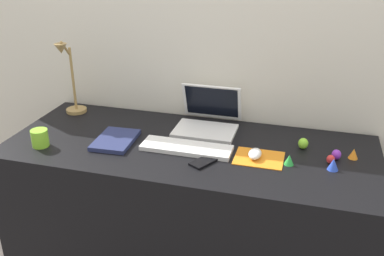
{
  "coord_description": "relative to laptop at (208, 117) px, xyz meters",
  "views": [
    {
      "loc": [
        0.5,
        -1.72,
        1.63
      ],
      "look_at": [
        0.01,
        0.0,
        0.83
      ],
      "focal_mm": 40.71,
      "sensor_mm": 36.0,
      "label": 1
    }
  ],
  "objects": [
    {
      "name": "desk_lamp",
      "position": [
        -0.74,
        -0.03,
        0.14
      ],
      "size": [
        0.11,
        0.16,
        0.41
      ],
      "color": "#A5844C",
      "rests_on": "desk"
    },
    {
      "name": "toy_figurine_blue",
      "position": [
        0.6,
        -0.28,
        -0.03
      ],
      "size": [
        0.05,
        0.05,
        0.05
      ],
      "primitive_type": "cone",
      "color": "blue",
      "rests_on": "desk"
    },
    {
      "name": "cell_phone",
      "position": [
        0.07,
        -0.37,
        -0.05
      ],
      "size": [
        0.12,
        0.14,
        0.01
      ],
      "primitive_type": "cube",
      "rotation": [
        0.0,
        0.0,
        -0.5
      ],
      "color": "black",
      "rests_on": "desk"
    },
    {
      "name": "toy_figurine_green",
      "position": [
        0.42,
        -0.29,
        -0.03
      ],
      "size": [
        0.04,
        0.04,
        0.05
      ],
      "primitive_type": "cone",
      "color": "green",
      "rests_on": "desk"
    },
    {
      "name": "back_wall",
      "position": [
        -0.03,
        0.16,
        0.01
      ],
      "size": [
        2.9,
        0.05,
        1.6
      ],
      "primitive_type": "cube",
      "color": "silver",
      "rests_on": "ground_plane"
    },
    {
      "name": "keyboard",
      "position": [
        -0.04,
        -0.27,
        -0.04
      ],
      "size": [
        0.41,
        0.13,
        0.02
      ],
      "primitive_type": "cube",
      "color": "white",
      "rests_on": "desk"
    },
    {
      "name": "mouse",
      "position": [
        0.28,
        -0.27,
        -0.03
      ],
      "size": [
        0.06,
        0.1,
        0.03
      ],
      "primitive_type": "ellipsoid",
      "color": "white",
      "rests_on": "mousepad"
    },
    {
      "name": "coffee_mug",
      "position": [
        -0.69,
        -0.42,
        -0.01
      ],
      "size": [
        0.08,
        0.08,
        0.08
      ],
      "primitive_type": "cylinder",
      "color": "#8CDB33",
      "rests_on": "desk"
    },
    {
      "name": "desk",
      "position": [
        -0.03,
        -0.23,
        -0.42
      ],
      "size": [
        1.7,
        0.7,
        0.74
      ],
      "primitive_type": "cube",
      "color": "black",
      "rests_on": "ground_plane"
    },
    {
      "name": "laptop",
      "position": [
        0.0,
        0.0,
        0.0
      ],
      "size": [
        0.3,
        0.28,
        0.2
      ],
      "color": "white",
      "rests_on": "desk"
    },
    {
      "name": "toy_figurine_red",
      "position": [
        0.59,
        -0.23,
        -0.03
      ],
      "size": [
        0.03,
        0.03,
        0.04
      ],
      "primitive_type": "ellipsoid",
      "color": "red",
      "rests_on": "desk"
    },
    {
      "name": "toy_figurine_purple",
      "position": [
        0.61,
        -0.18,
        -0.03
      ],
      "size": [
        0.04,
        0.04,
        0.05
      ],
      "primitive_type": "ellipsoid",
      "color": "purple",
      "rests_on": "desk"
    },
    {
      "name": "mousepad",
      "position": [
        0.29,
        -0.27,
        -0.05
      ],
      "size": [
        0.21,
        0.17,
        0.0
      ],
      "primitive_type": "cube",
      "color": "orange",
      "rests_on": "desk"
    },
    {
      "name": "toy_figurine_lime",
      "position": [
        0.47,
        -0.12,
        -0.03
      ],
      "size": [
        0.05,
        0.05,
        0.05
      ],
      "primitive_type": "ellipsoid",
      "color": "#8CDB33",
      "rests_on": "desk"
    },
    {
      "name": "toy_figurine_orange",
      "position": [
        0.69,
        -0.15,
        -0.03
      ],
      "size": [
        0.04,
        0.04,
        0.05
      ],
      "primitive_type": "cone",
      "color": "orange",
      "rests_on": "desk"
    },
    {
      "name": "notebook_pad",
      "position": [
        -0.38,
        -0.29,
        -0.04
      ],
      "size": [
        0.18,
        0.25,
        0.02
      ],
      "primitive_type": "cube",
      "rotation": [
        0.0,
        0.0,
        0.05
      ],
      "color": "navy",
      "rests_on": "desk"
    }
  ]
}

